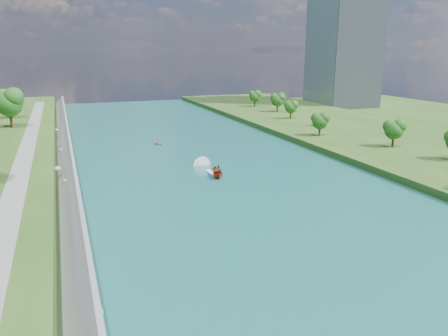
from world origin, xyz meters
name	(u,v)px	position (x,y,z in m)	size (l,w,h in m)	color
ground	(249,201)	(0.00, 0.00, 0.00)	(260.00, 260.00, 0.00)	#2D5119
river_water	(208,169)	(0.00, 20.00, 0.05)	(55.00, 240.00, 0.10)	#17574E
berm_east	(410,146)	(49.50, 20.00, 0.75)	(44.00, 240.00, 1.50)	#2D5119
riprap_bank	(65,174)	(-25.86, 19.02, 1.80)	(4.50, 236.00, 4.35)	slate
riverside_path	(22,166)	(-32.50, 20.00, 3.55)	(3.00, 200.00, 0.10)	gray
office_tower	(345,30)	(82.50, 95.00, 30.00)	(22.00, 22.00, 60.00)	gray
trees_east	(398,133)	(40.09, 14.03, 5.42)	(18.14, 137.28, 9.36)	#184E14
motorboat	(214,171)	(-0.30, 15.17, 0.80)	(3.60, 18.97, 2.16)	#AE270D
raft	(158,143)	(-4.13, 45.43, 0.46)	(3.11, 3.55, 1.56)	#979A9F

